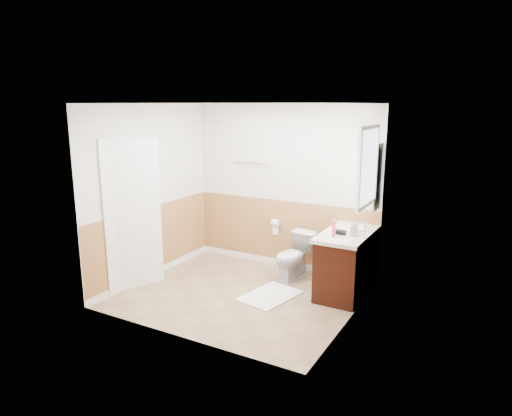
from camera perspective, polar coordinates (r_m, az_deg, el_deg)
The scene contains 32 objects.
floor at distance 6.23m, azimuth -1.96°, elevation -10.73°, with size 3.00×3.00×0.00m, color #8C7051.
ceiling at distance 5.71m, azimuth -2.15°, elevation 12.94°, with size 3.00×3.00×0.00m, color white.
wall_back at distance 6.96m, azimuth 3.49°, elevation 2.57°, with size 3.00×3.00×0.00m, color silver.
wall_front at distance 4.81m, azimuth -10.09°, elevation -2.30°, with size 3.00×3.00×0.00m, color silver.
wall_left at distance 6.73m, azimuth -13.06°, elevation 1.89°, with size 3.00×3.00×0.00m, color silver.
wall_right at distance 5.24m, azimuth 12.13°, elevation -1.12°, with size 3.00×3.00×0.00m, color silver.
wainscot_back at distance 7.12m, azimuth 3.37°, elevation -3.39°, with size 3.00×3.00×0.00m, color #B57E48.
wainscot_front at distance 5.06m, azimuth -9.67°, elevation -10.49°, with size 3.00×3.00×0.00m, color #B57E48.
wainscot_left at distance 6.90m, azimuth -12.67°, elevation -4.25°, with size 2.60×2.60×0.00m, color #B57E48.
wainscot_right at distance 5.47m, azimuth 11.64°, elevation -8.75°, with size 2.60×2.60×0.00m, color #B57E48.
toilet at distance 6.66m, azimuth 4.70°, elevation -6.04°, with size 0.38×0.66×0.68m, color silver.
bath_mat at distance 6.16m, azimuth 1.74°, elevation -10.89°, with size 0.55×0.80×0.02m, color white.
vanity_cabinet at distance 6.25m, azimuth 11.29°, elevation -6.93°, with size 0.55×1.10×0.80m, color black.
vanity_knob_left at distance 6.21m, azimuth 8.41°, elevation -5.51°, with size 0.03×0.03×0.03m, color white.
vanity_knob_right at distance 6.38m, azimuth 9.06°, elevation -5.00°, with size 0.03×0.03×0.03m, color silver.
countertop at distance 6.13m, azimuth 11.37°, elevation -3.18°, with size 0.60×1.15×0.05m, color beige.
sink_basin at distance 6.25m, azimuth 11.90°, elevation -2.54°, with size 0.36×0.36×0.02m, color white.
faucet at distance 6.19m, azimuth 13.51°, elevation -2.21°, with size 0.02×0.02×0.14m, color silver.
lotion_bottle at distance 5.84m, azimuth 9.68°, elevation -2.51°, with size 0.05×0.05×0.22m, color #DD396A.
soap_dispenser at distance 5.92m, azimuth 12.19°, elevation -2.51°, with size 0.09×0.09×0.20m, color gray.
hair_dryer_body at distance 5.97m, azimuth 10.54°, elevation -2.97°, with size 0.07×0.07×0.14m, color black.
hair_dryer_handle at distance 6.08m, azimuth 10.55°, elevation -2.98°, with size 0.03×0.03×0.07m, color black.
mirror_panel at distance 6.23m, azimuth 15.06°, elevation 3.74°, with size 0.02×0.35×0.90m, color silver.
window_frame at distance 5.72m, azimuth 13.83°, elevation 5.04°, with size 0.04×0.80×1.00m, color white.
window_glass at distance 5.71m, azimuth 13.99°, elevation 5.03°, with size 0.01×0.70×0.90m, color white.
door at distance 6.39m, azimuth -14.98°, elevation -0.90°, with size 0.05×0.80×2.04m, color white.
door_frame at distance 6.44m, azimuth -15.48°, elevation -0.73°, with size 0.02×0.92×2.10m, color white.
door_knob at distance 6.60m, azimuth -12.59°, elevation -0.96°, with size 0.06×0.06×0.06m, color silver.
towel_bar at distance 7.12m, azimuth -0.66°, elevation 5.67°, with size 0.02×0.02×0.62m, color silver.
tp_holder_bar at distance 7.06m, azimuth 2.45°, elevation -1.84°, with size 0.02×0.02×0.14m, color silver.
tp_roll at distance 7.06m, azimuth 2.45°, elevation -1.84°, with size 0.11×0.11×0.10m, color white.
tp_sheet at distance 7.09m, azimuth 2.44°, elevation -2.70°, with size 0.10×0.01×0.16m, color white.
Camera 1 is at (2.96, -4.88, 2.49)m, focal length 32.00 mm.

